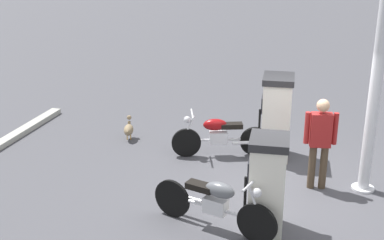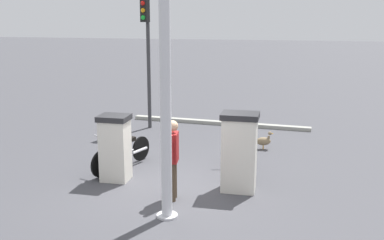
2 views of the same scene
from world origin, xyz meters
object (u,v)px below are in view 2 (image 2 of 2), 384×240
at_px(motorcycle_far_pump, 121,150).
at_px(attendant_person, 173,155).
at_px(motorcycle_near_pump, 237,154).
at_px(wandering_duck, 264,141).
at_px(roadside_traffic_light, 147,42).
at_px(fuel_pump_far, 115,147).
at_px(canopy_support_pole, 166,104).
at_px(fuel_pump_near, 239,152).

distance_m(motorcycle_far_pump, attendant_person, 2.39).
bearing_deg(motorcycle_near_pump, wandering_duck, -13.04).
relative_size(wandering_duck, roadside_traffic_light, 0.12).
height_order(motorcycle_far_pump, attendant_person, attendant_person).
bearing_deg(motorcycle_far_pump, fuel_pump_far, -167.43).
bearing_deg(canopy_support_pole, fuel_pump_near, -34.97).
xyz_separation_m(fuel_pump_far, roadside_traffic_light, (4.85, 0.81, 2.06)).
bearing_deg(roadside_traffic_light, motorcycle_near_pump, -137.21).
distance_m(attendant_person, canopy_support_pole, 1.46).
relative_size(fuel_pump_near, wandering_duck, 3.34).
xyz_separation_m(motorcycle_near_pump, motorcycle_far_pump, (-0.36, 2.81, 0.03)).
distance_m(wandering_duck, roadside_traffic_light, 4.98).
bearing_deg(motorcycle_far_pump, wandering_duck, -53.27).
distance_m(motorcycle_near_pump, attendant_person, 2.26).
bearing_deg(wandering_duck, fuel_pump_near, 174.60).
relative_size(motorcycle_far_pump, attendant_person, 1.20).
bearing_deg(fuel_pump_far, attendant_person, -117.14).
xyz_separation_m(motorcycle_near_pump, attendant_person, (-1.93, 1.06, 0.50)).
distance_m(fuel_pump_far, roadside_traffic_light, 5.33).
bearing_deg(motorcycle_far_pump, fuel_pump_near, -104.27).
distance_m(motorcycle_far_pump, roadside_traffic_light, 4.76).
relative_size(motorcycle_near_pump, roadside_traffic_light, 0.47).
relative_size(fuel_pump_near, fuel_pump_far, 1.12).
bearing_deg(wandering_duck, motorcycle_near_pump, 166.96).
relative_size(fuel_pump_far, motorcycle_far_pump, 0.76).
bearing_deg(fuel_pump_far, roadside_traffic_light, 9.47).
height_order(wandering_duck, roadside_traffic_light, roadside_traffic_light).
height_order(fuel_pump_far, canopy_support_pole, canopy_support_pole).
distance_m(motorcycle_far_pump, canopy_support_pole, 3.45).
bearing_deg(roadside_traffic_light, canopy_support_pole, -158.99).
distance_m(fuel_pump_far, attendant_person, 1.78).
height_order(attendant_person, canopy_support_pole, canopy_support_pole).
bearing_deg(fuel_pump_far, canopy_support_pole, -134.15).
distance_m(fuel_pump_near, motorcycle_near_pump, 1.21).
bearing_deg(motorcycle_far_pump, roadside_traffic_light, 8.89).
bearing_deg(motorcycle_far_pump, attendant_person, -131.93).
distance_m(fuel_pump_far, motorcycle_far_pump, 0.83).
xyz_separation_m(motorcycle_near_pump, canopy_support_pole, (-2.75, 0.96, 1.70)).
bearing_deg(fuel_pump_near, wandering_duck, -5.40).
bearing_deg(motorcycle_near_pump, fuel_pump_far, 113.05).
distance_m(wandering_duck, canopy_support_pole, 5.40).
bearing_deg(motorcycle_near_pump, motorcycle_far_pump, 97.36).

